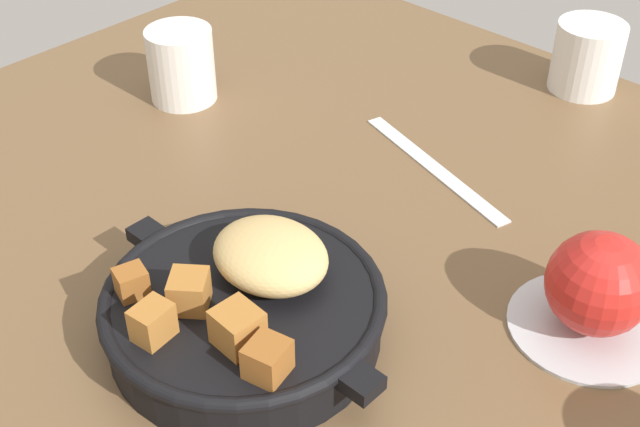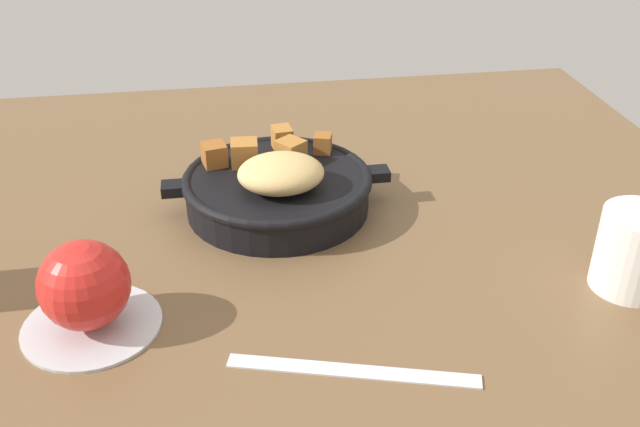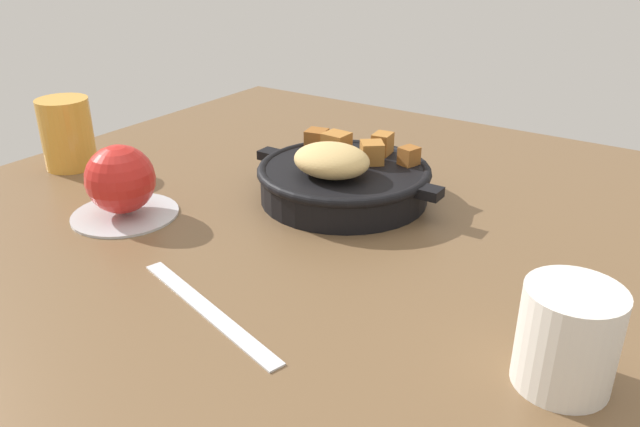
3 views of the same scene
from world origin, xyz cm
name	(u,v)px [view 2 (image 2 of 3)]	position (x,y,z in cm)	size (l,w,h in cm)	color
ground_plane	(317,255)	(0.00, 0.00, -1.20)	(100.42, 98.89, 2.40)	brown
cast_iron_skillet	(277,186)	(3.26, -8.47, 2.98)	(25.90, 21.62, 7.99)	black
saucer_plate	(92,324)	(22.15, 10.14, 0.30)	(12.52, 12.52, 0.60)	#B7BABF
red_apple	(84,285)	(22.15, 10.14, 4.63)	(8.07, 8.07, 8.07)	red
butter_knife	(354,370)	(-0.06, 19.61, 0.18)	(21.25, 1.60, 0.36)	silver
ceramic_mug_white	(635,251)	(-28.79, 11.78, 4.07)	(7.26, 7.26, 8.13)	silver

